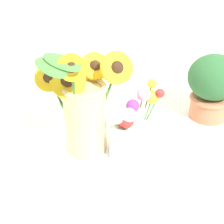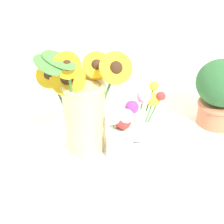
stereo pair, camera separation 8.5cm
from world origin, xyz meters
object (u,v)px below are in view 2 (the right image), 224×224
(vase_bulb_right, at_px, (142,120))
(potted_plant, at_px, (222,91))
(mason_jar_sunflowers, at_px, (84,108))
(serving_tray, at_px, (112,144))
(vase_small_center, at_px, (121,134))

(vase_bulb_right, relative_size, potted_plant, 0.85)
(vase_bulb_right, bearing_deg, mason_jar_sunflowers, -174.44)
(serving_tray, bearing_deg, potted_plant, 16.98)
(mason_jar_sunflowers, xyz_separation_m, potted_plant, (0.42, 0.12, -0.02))
(serving_tray, bearing_deg, vase_small_center, -72.53)
(mason_jar_sunflowers, height_order, vase_bulb_right, mason_jar_sunflowers)
(mason_jar_sunflowers, bearing_deg, vase_small_center, -27.47)
(serving_tray, xyz_separation_m, vase_bulb_right, (0.08, 0.00, 0.08))
(mason_jar_sunflowers, bearing_deg, serving_tray, 8.71)
(serving_tray, bearing_deg, mason_jar_sunflowers, -171.29)
(serving_tray, relative_size, potted_plant, 1.98)
(vase_bulb_right, bearing_deg, vase_small_center, -135.38)
(serving_tray, relative_size, vase_small_center, 2.82)
(serving_tray, xyz_separation_m, mason_jar_sunflowers, (-0.08, -0.01, 0.13))
(serving_tray, bearing_deg, vase_bulb_right, 2.74)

